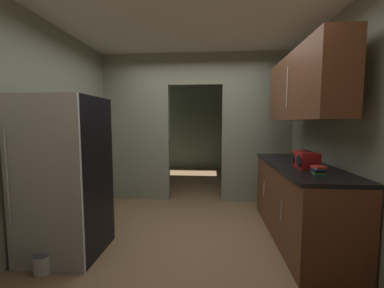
{
  "coord_description": "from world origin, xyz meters",
  "views": [
    {
      "loc": [
        0.28,
        -2.85,
        1.44
      ],
      "look_at": [
        -0.0,
        0.76,
        1.11
      ],
      "focal_mm": 22.54,
      "sensor_mm": 36.0,
      "label": 1
    }
  ],
  "objects_px": {
    "boombox": "(305,160)",
    "book_stack": "(318,170)",
    "refrigerator": "(65,177)",
    "paint_can": "(42,264)"
  },
  "relations": [
    {
      "from": "refrigerator",
      "to": "paint_can",
      "type": "bearing_deg",
      "value": -94.37
    },
    {
      "from": "refrigerator",
      "to": "boombox",
      "type": "height_order",
      "value": "refrigerator"
    },
    {
      "from": "book_stack",
      "to": "paint_can",
      "type": "distance_m",
      "value": 2.83
    },
    {
      "from": "boombox",
      "to": "paint_can",
      "type": "relative_size",
      "value": 1.84
    },
    {
      "from": "boombox",
      "to": "book_stack",
      "type": "height_order",
      "value": "boombox"
    },
    {
      "from": "refrigerator",
      "to": "paint_can",
      "type": "height_order",
      "value": "refrigerator"
    },
    {
      "from": "refrigerator",
      "to": "book_stack",
      "type": "distance_m",
      "value": 2.64
    },
    {
      "from": "boombox",
      "to": "paint_can",
      "type": "height_order",
      "value": "boombox"
    },
    {
      "from": "refrigerator",
      "to": "paint_can",
      "type": "xyz_separation_m",
      "value": [
        -0.03,
        -0.37,
        -0.76
      ]
    },
    {
      "from": "boombox",
      "to": "book_stack",
      "type": "xyz_separation_m",
      "value": [
        0.01,
        -0.32,
        -0.05
      ]
    }
  ]
}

